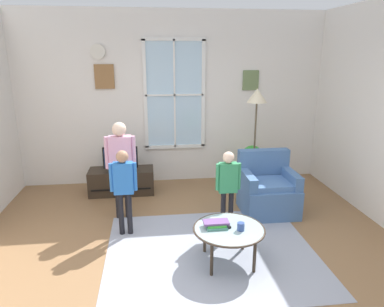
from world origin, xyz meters
TOP-DOWN VIEW (x-y plane):
  - ground_plane at (0.00, 0.00)m, footprint 5.86×5.96m
  - back_wall at (-0.00, 2.74)m, footprint 5.26×0.17m
  - area_rug at (0.24, 0.17)m, footprint 2.43×2.07m
  - tv_stand at (-0.91, 2.15)m, footprint 1.05×0.45m
  - television at (-0.91, 2.15)m, footprint 0.56×0.08m
  - armchair at (1.25, 1.18)m, footprint 0.76×0.74m
  - coffee_table at (0.40, -0.05)m, footprint 0.79×0.79m
  - book_stack at (0.26, -0.00)m, footprint 0.28×0.20m
  - cup at (0.51, -0.11)m, footprint 0.08×0.08m
  - remote_near_books at (0.38, 0.01)m, footprint 0.08×0.15m
  - person_pink_shirt at (-0.83, 1.22)m, footprint 0.41×0.19m
  - person_green_shirt at (0.54, 0.67)m, footprint 0.32×0.15m
  - person_blue_shirt at (-0.77, 0.73)m, footprint 0.34×0.15m
  - potted_plant_by_window at (1.31, 2.18)m, footprint 0.39×0.39m
  - floor_lamp at (1.28, 1.98)m, footprint 0.32×0.32m

SIDE VIEW (x-z plane):
  - ground_plane at x=0.00m, z-range -0.02..0.00m
  - area_rug at x=0.24m, z-range 0.00..0.01m
  - tv_stand at x=-0.91m, z-range 0.00..0.41m
  - armchair at x=1.25m, z-range -0.11..0.76m
  - coffee_table at x=0.40m, z-range 0.18..0.60m
  - remote_near_books at x=0.38m, z-range 0.41..0.43m
  - book_stack at x=0.26m, z-range 0.41..0.48m
  - cup at x=0.51m, z-range 0.41..0.50m
  - potted_plant_by_window at x=1.31m, z-range 0.10..0.83m
  - television at x=-0.91m, z-range 0.42..0.80m
  - person_green_shirt at x=0.54m, z-range 0.14..1.21m
  - person_blue_shirt at x=-0.77m, z-range 0.14..1.26m
  - person_pink_shirt at x=-0.83m, z-range 0.17..1.55m
  - floor_lamp at x=1.28m, z-range 0.58..2.30m
  - back_wall at x=0.00m, z-range 0.00..2.96m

